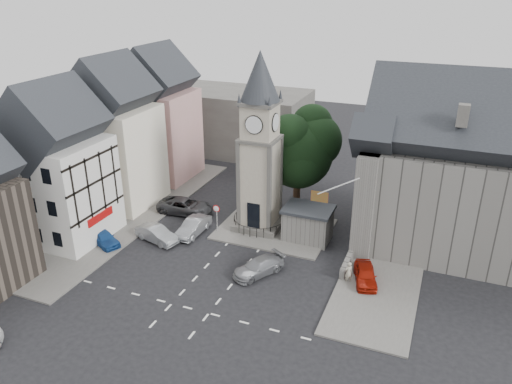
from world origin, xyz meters
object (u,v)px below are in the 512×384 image
at_px(pedestrian, 349,272).
at_px(car_east_red, 365,275).
at_px(car_west_blue, 104,238).
at_px(clock_tower, 260,145).
at_px(stone_shelter, 308,223).

bearing_deg(pedestrian, car_east_red, 161.95).
height_order(car_west_blue, pedestrian, pedestrian).
xyz_separation_m(clock_tower, stone_shelter, (4.80, -0.49, -6.57)).
bearing_deg(car_west_blue, pedestrian, -59.28).
distance_m(car_west_blue, pedestrian, 21.32).
height_order(stone_shelter, car_east_red, stone_shelter).
height_order(clock_tower, car_west_blue, clock_tower).
relative_size(stone_shelter, pedestrian, 2.42).
height_order(car_east_red, pedestrian, pedestrian).
distance_m(car_east_red, pedestrian, 1.33).
distance_m(clock_tower, car_east_red, 14.30).
bearing_deg(car_east_red, car_west_blue, 170.21).
bearing_deg(pedestrian, car_west_blue, -35.32).
bearing_deg(pedestrian, stone_shelter, -89.43).
relative_size(stone_shelter, car_west_blue, 1.12).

